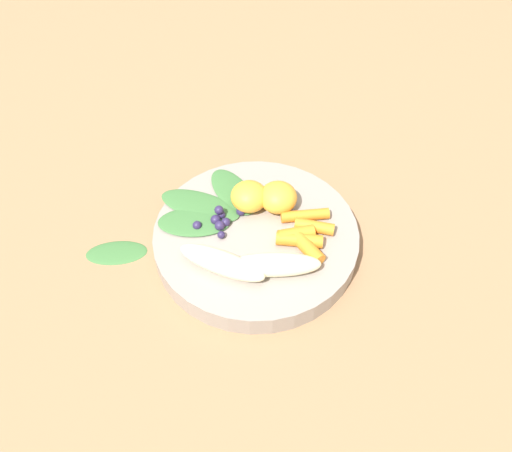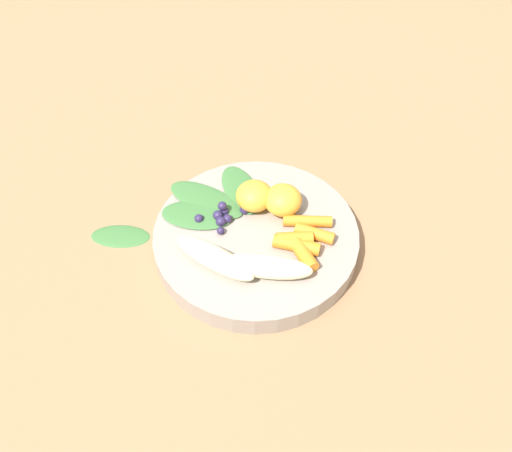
# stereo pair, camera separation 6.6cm
# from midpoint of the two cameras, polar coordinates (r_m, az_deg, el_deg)

# --- Properties ---
(ground_plane) EXTENTS (2.40, 2.40, 0.00)m
(ground_plane) POSITION_cam_midpoint_polar(r_m,az_deg,el_deg) (0.69, 2.73, -2.32)
(ground_plane) COLOR #99704C
(bowl) EXTENTS (0.27, 0.27, 0.03)m
(bowl) POSITION_cam_midpoint_polar(r_m,az_deg,el_deg) (0.68, 2.78, -1.53)
(bowl) COLOR gray
(bowl) RESTS_ON ground_plane
(banana_peeled_left) EXTENTS (0.12, 0.06, 0.03)m
(banana_peeled_left) POSITION_cam_midpoint_polar(r_m,az_deg,el_deg) (0.62, 4.16, -4.64)
(banana_peeled_left) COLOR beige
(banana_peeled_left) RESTS_ON bowl
(banana_peeled_right) EXTENTS (0.12, 0.05, 0.03)m
(banana_peeled_right) POSITION_cam_midpoint_polar(r_m,az_deg,el_deg) (0.63, -1.55, -3.70)
(banana_peeled_right) COLOR beige
(banana_peeled_right) RESTS_ON bowl
(orange_segment_near) EXTENTS (0.05, 0.05, 0.04)m
(orange_segment_near) POSITION_cam_midpoint_polar(r_m,az_deg,el_deg) (0.69, 2.59, 3.17)
(orange_segment_near) COLOR #F4A833
(orange_segment_near) RESTS_ON bowl
(orange_segment_far) EXTENTS (0.05, 0.05, 0.04)m
(orange_segment_far) POSITION_cam_midpoint_polar(r_m,az_deg,el_deg) (0.68, 5.76, 2.70)
(orange_segment_far) COLOR #F4A833
(orange_segment_far) RESTS_ON bowl
(carrot_front) EXTENTS (0.05, 0.04, 0.02)m
(carrot_front) POSITION_cam_midpoint_polar(r_m,az_deg,el_deg) (0.64, 8.24, -3.33)
(carrot_front) COLOR orange
(carrot_front) RESTS_ON bowl
(carrot_mid_left) EXTENTS (0.06, 0.03, 0.02)m
(carrot_mid_left) POSITION_cam_midpoint_polar(r_m,az_deg,el_deg) (0.65, 7.38, -2.27)
(carrot_mid_left) COLOR orange
(carrot_mid_left) RESTS_ON bowl
(carrot_mid_right) EXTENTS (0.05, 0.04, 0.02)m
(carrot_mid_right) POSITION_cam_midpoint_polar(r_m,az_deg,el_deg) (0.66, 7.24, -1.40)
(carrot_mid_right) COLOR orange
(carrot_mid_right) RESTS_ON bowl
(carrot_rear) EXTENTS (0.05, 0.02, 0.02)m
(carrot_rear) POSITION_cam_midpoint_polar(r_m,az_deg,el_deg) (0.67, 9.29, -0.99)
(carrot_rear) COLOR orange
(carrot_rear) RESTS_ON bowl
(carrot_small) EXTENTS (0.06, 0.04, 0.01)m
(carrot_small) POSITION_cam_midpoint_polar(r_m,az_deg,el_deg) (0.68, 8.46, 0.37)
(carrot_small) COLOR orange
(carrot_small) RESTS_ON bowl
(blueberry_pile) EXTENTS (0.06, 0.06, 0.02)m
(blueberry_pile) POSITION_cam_midpoint_polar(r_m,az_deg,el_deg) (0.68, -0.91, 1.00)
(blueberry_pile) COLOR #2D234C
(blueberry_pile) RESTS_ON bowl
(kale_leaf_left) EXTENTS (0.10, 0.10, 0.01)m
(kale_leaf_left) POSITION_cam_midpoint_polar(r_m,az_deg,el_deg) (0.72, 0.98, 3.91)
(kale_leaf_left) COLOR #3D7038
(kale_leaf_left) RESTS_ON bowl
(kale_leaf_right) EXTENTS (0.12, 0.06, 0.01)m
(kale_leaf_right) POSITION_cam_midpoint_polar(r_m,az_deg,el_deg) (0.71, -2.84, 2.79)
(kale_leaf_right) COLOR #3D7038
(kale_leaf_right) RESTS_ON bowl
(kale_leaf_rear) EXTENTS (0.11, 0.07, 0.01)m
(kale_leaf_rear) POSITION_cam_midpoint_polar(r_m,az_deg,el_deg) (0.69, -3.72, 1.07)
(kale_leaf_rear) COLOR #3D7038
(kale_leaf_rear) RESTS_ON bowl
(kale_leaf_stray) EXTENTS (0.09, 0.06, 0.01)m
(kale_leaf_stray) POSITION_cam_midpoint_polar(r_m,az_deg,el_deg) (0.72, -12.17, -1.15)
(kale_leaf_stray) COLOR #3D7038
(kale_leaf_stray) RESTS_ON ground_plane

